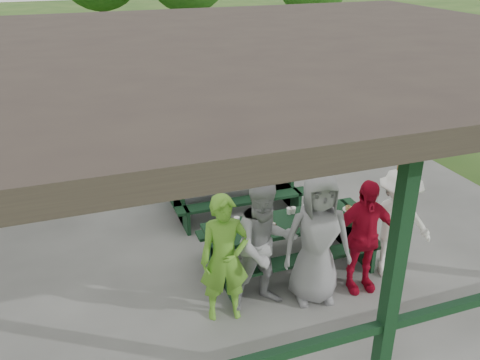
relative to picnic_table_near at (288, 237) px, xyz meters
name	(u,v)px	position (x,y,z in m)	size (l,w,h in m)	color
ground	(254,232)	(-0.09, 1.20, -0.57)	(90.00, 90.00, 0.00)	#264B17
concrete_slab	(254,230)	(-0.09, 1.20, -0.52)	(10.00, 8.00, 0.10)	slate
pavilion_structure	(256,51)	(-0.09, 1.20, 2.59)	(10.60, 8.60, 3.24)	black
picnic_table_near	(288,237)	(0.00, 0.00, 0.00)	(2.56, 1.39, 0.75)	black
picnic_table_far	(233,186)	(-0.19, 2.00, 0.00)	(2.44, 1.39, 0.75)	black
table_setting	(284,218)	(-0.05, 0.04, 0.31)	(2.42, 0.45, 0.10)	white
contestant_green	(225,259)	(-1.29, -0.83, 0.41)	(0.65, 0.42, 1.77)	#5FA12B
contestant_grey_left	(265,246)	(-0.72, -0.79, 0.46)	(0.91, 0.71, 1.88)	gray
contestant_grey_mid	(317,239)	(0.00, -0.88, 0.48)	(0.93, 0.60, 1.90)	gray
contestant_red	(363,236)	(0.70, -0.90, 0.38)	(1.00, 0.41, 1.70)	#A50A21
contestant_white_fedora	(396,224)	(1.33, -0.78, 0.38)	(1.19, 0.81, 1.76)	white
spectator_lblue	(207,154)	(-0.41, 2.94, 0.31)	(1.45, 0.46, 1.56)	#97B6EA
spectator_blue	(142,144)	(-1.59, 3.43, 0.49)	(0.70, 0.46, 1.92)	#384C93
spectator_grey	(284,143)	(1.24, 2.91, 0.33)	(0.78, 0.61, 1.61)	gray
pickup_truck	(202,72)	(1.64, 10.44, 0.17)	(2.48, 5.37, 1.49)	silver
farm_trailer	(117,89)	(-1.34, 9.35, 0.12)	(4.01, 1.97, 1.40)	navy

